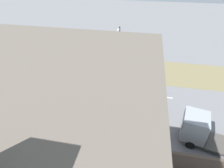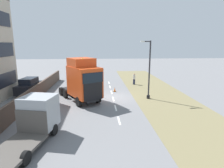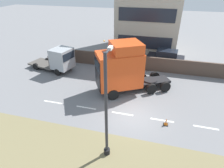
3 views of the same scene
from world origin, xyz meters
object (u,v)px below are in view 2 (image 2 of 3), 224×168
at_px(lorry_cab, 83,80).
at_px(pedestrian, 134,79).
at_px(flatbed_truck, 36,117).
at_px(lamp_post, 149,73).
at_px(traffic_cone_lead, 115,90).
at_px(parked_car, 29,86).

xyz_separation_m(lorry_cab, pedestrian, (-7.37, -8.68, -1.56)).
bearing_deg(pedestrian, flatbed_truck, 59.12).
xyz_separation_m(lorry_cab, lamp_post, (-7.55, -0.74, 0.60)).
relative_size(flatbed_truck, pedestrian, 3.33).
distance_m(flatbed_truck, pedestrian, 19.43).
relative_size(flatbed_truck, traffic_cone_lead, 10.50).
height_order(parked_car, lamp_post, lamp_post).
distance_m(lorry_cab, flatbed_truck, 8.46).
bearing_deg(traffic_cone_lead, pedestrian, -128.67).
bearing_deg(lorry_cab, flatbed_truck, 41.82).
distance_m(parked_car, lamp_post, 15.39).
distance_m(lorry_cab, pedestrian, 11.49).
bearing_deg(traffic_cone_lead, lamp_post, 135.68).
bearing_deg(pedestrian, lamp_post, 91.29).
bearing_deg(flatbed_truck, parked_car, 123.91).
relative_size(lamp_post, traffic_cone_lead, 11.71).
bearing_deg(lamp_post, traffic_cone_lead, -44.32).
relative_size(parked_car, traffic_cone_lead, 7.89).
bearing_deg(flatbed_truck, traffic_cone_lead, 74.48).
xyz_separation_m(lorry_cab, parked_car, (7.36, -4.00, -1.45)).
distance_m(lorry_cab, parked_car, 8.50).
relative_size(parked_car, lamp_post, 0.67).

